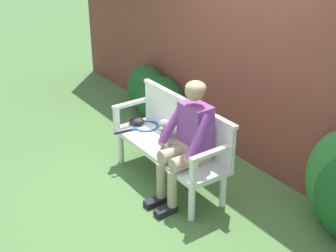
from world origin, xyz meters
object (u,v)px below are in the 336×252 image
object	(u,v)px
garden_bench	(168,151)
tennis_racket	(144,127)
dog_on_bench	(168,132)
baseball_glove	(136,121)
person_seated	(188,138)

from	to	relation	value
garden_bench	tennis_racket	xyz separation A→B (m)	(-0.55, 0.04, 0.07)
dog_on_bench	tennis_racket	xyz separation A→B (m)	(-0.58, 0.05, -0.18)
dog_on_bench	tennis_racket	world-z (taller)	dog_on_bench
garden_bench	baseball_glove	distance (m)	0.70
dog_on_bench	baseball_glove	distance (m)	0.73
person_seated	dog_on_bench	distance (m)	0.37
garden_bench	baseball_glove	xyz separation A→B (m)	(-0.69, 0.01, 0.11)
garden_bench	dog_on_bench	bearing A→B (deg)	-30.24
person_seated	baseball_glove	size ratio (longest dim) A/B	6.06
person_seated	dog_on_bench	size ratio (longest dim) A/B	3.52
person_seated	dog_on_bench	xyz separation A→B (m)	(-0.36, 0.00, -0.08)
dog_on_bench	baseball_glove	bearing A→B (deg)	177.59
garden_bench	tennis_racket	world-z (taller)	tennis_racket
person_seated	tennis_racket	world-z (taller)	person_seated
baseball_glove	dog_on_bench	bearing A→B (deg)	-9.39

